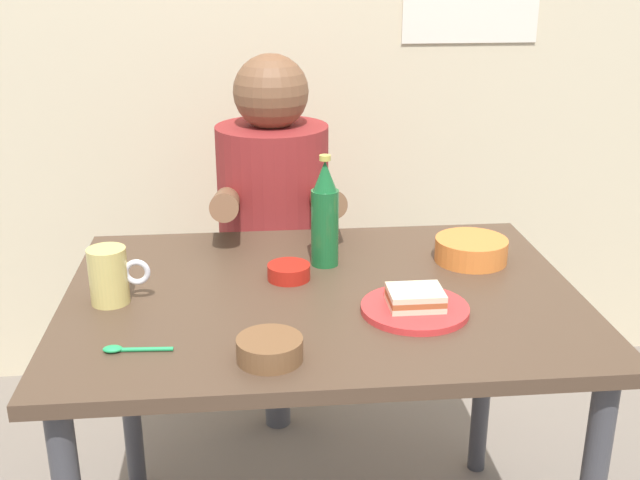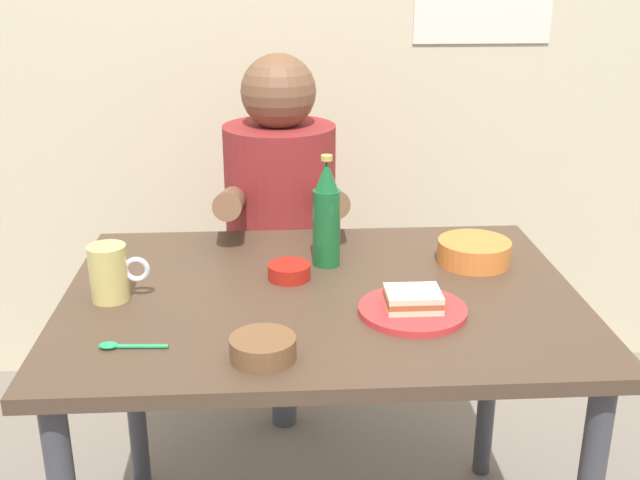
{
  "view_description": "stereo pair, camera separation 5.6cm",
  "coord_description": "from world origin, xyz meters",
  "px_view_note": "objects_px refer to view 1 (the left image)",
  "views": [
    {
      "loc": [
        -0.15,
        -1.52,
        1.42
      ],
      "look_at": [
        0.0,
        0.05,
        0.84
      ],
      "focal_mm": 43.46,
      "sensor_mm": 36.0,
      "label": 1
    },
    {
      "loc": [
        -0.09,
        -1.52,
        1.42
      ],
      "look_at": [
        0.0,
        0.05,
        0.84
      ],
      "focal_mm": 43.46,
      "sensor_mm": 36.0,
      "label": 2
    }
  ],
  "objects_px": {
    "stool": "(276,325)",
    "condiment_bowl_brown": "(270,348)",
    "beer_bottle": "(325,216)",
    "dining_table": "(322,330)",
    "sandwich": "(415,298)",
    "plate_orange": "(415,309)",
    "beer_mug": "(110,276)",
    "person_seated": "(273,197)"
  },
  "relations": [
    {
      "from": "person_seated",
      "to": "stool",
      "type": "bearing_deg",
      "value": 90.0
    },
    {
      "from": "stool",
      "to": "beer_bottle",
      "type": "xyz_separation_m",
      "value": [
        0.1,
        -0.47,
        0.51
      ]
    },
    {
      "from": "person_seated",
      "to": "sandwich",
      "type": "height_order",
      "value": "person_seated"
    },
    {
      "from": "beer_mug",
      "to": "condiment_bowl_brown",
      "type": "height_order",
      "value": "beer_mug"
    },
    {
      "from": "beer_bottle",
      "to": "dining_table",
      "type": "bearing_deg",
      "value": -97.82
    },
    {
      "from": "stool",
      "to": "sandwich",
      "type": "relative_size",
      "value": 4.09
    },
    {
      "from": "person_seated",
      "to": "condiment_bowl_brown",
      "type": "xyz_separation_m",
      "value": [
        -0.04,
        -0.91,
        -0.0
      ]
    },
    {
      "from": "dining_table",
      "to": "beer_mug",
      "type": "relative_size",
      "value": 8.73
    },
    {
      "from": "beer_mug",
      "to": "beer_bottle",
      "type": "bearing_deg",
      "value": 19.92
    },
    {
      "from": "dining_table",
      "to": "sandwich",
      "type": "height_order",
      "value": "sandwich"
    },
    {
      "from": "stool",
      "to": "person_seated",
      "type": "relative_size",
      "value": 0.63
    },
    {
      "from": "beer_bottle",
      "to": "person_seated",
      "type": "bearing_deg",
      "value": 102.39
    },
    {
      "from": "stool",
      "to": "condiment_bowl_brown",
      "type": "bearing_deg",
      "value": -92.64
    },
    {
      "from": "dining_table",
      "to": "person_seated",
      "type": "relative_size",
      "value": 1.53
    },
    {
      "from": "beer_bottle",
      "to": "condiment_bowl_brown",
      "type": "xyz_separation_m",
      "value": [
        -0.14,
        -0.44,
        -0.1
      ]
    },
    {
      "from": "person_seated",
      "to": "beer_mug",
      "type": "relative_size",
      "value": 5.71
    },
    {
      "from": "beer_mug",
      "to": "sandwich",
      "type": "bearing_deg",
      "value": -9.78
    },
    {
      "from": "dining_table",
      "to": "sandwich",
      "type": "distance_m",
      "value": 0.25
    },
    {
      "from": "plate_orange",
      "to": "beer_mug",
      "type": "relative_size",
      "value": 1.75
    },
    {
      "from": "person_seated",
      "to": "beer_bottle",
      "type": "distance_m",
      "value": 0.48
    },
    {
      "from": "dining_table",
      "to": "plate_orange",
      "type": "relative_size",
      "value": 5.0
    },
    {
      "from": "stool",
      "to": "plate_orange",
      "type": "height_order",
      "value": "plate_orange"
    },
    {
      "from": "sandwich",
      "to": "plate_orange",
      "type": "bearing_deg",
      "value": 0.0
    },
    {
      "from": "dining_table",
      "to": "beer_bottle",
      "type": "distance_m",
      "value": 0.26
    },
    {
      "from": "dining_table",
      "to": "plate_orange",
      "type": "height_order",
      "value": "plate_orange"
    },
    {
      "from": "stool",
      "to": "beer_bottle",
      "type": "relative_size",
      "value": 1.72
    },
    {
      "from": "beer_bottle",
      "to": "condiment_bowl_brown",
      "type": "height_order",
      "value": "beer_bottle"
    },
    {
      "from": "person_seated",
      "to": "dining_table",
      "type": "bearing_deg",
      "value": -82.6
    },
    {
      "from": "beer_bottle",
      "to": "condiment_bowl_brown",
      "type": "distance_m",
      "value": 0.47
    },
    {
      "from": "dining_table",
      "to": "plate_orange",
      "type": "distance_m",
      "value": 0.24
    },
    {
      "from": "beer_mug",
      "to": "beer_bottle",
      "type": "xyz_separation_m",
      "value": [
        0.46,
        0.17,
        0.06
      ]
    },
    {
      "from": "dining_table",
      "to": "stool",
      "type": "xyz_separation_m",
      "value": [
        -0.08,
        0.63,
        -0.3
      ]
    },
    {
      "from": "dining_table",
      "to": "beer_mug",
      "type": "distance_m",
      "value": 0.47
    },
    {
      "from": "dining_table",
      "to": "stool",
      "type": "distance_m",
      "value": 0.7
    },
    {
      "from": "dining_table",
      "to": "person_seated",
      "type": "height_order",
      "value": "person_seated"
    },
    {
      "from": "sandwich",
      "to": "condiment_bowl_brown",
      "type": "bearing_deg",
      "value": -150.76
    },
    {
      "from": "beer_mug",
      "to": "condiment_bowl_brown",
      "type": "relative_size",
      "value": 1.05
    },
    {
      "from": "person_seated",
      "to": "beer_mug",
      "type": "xyz_separation_m",
      "value": [
        -0.36,
        -0.63,
        0.03
      ]
    },
    {
      "from": "condiment_bowl_brown",
      "to": "sandwich",
      "type": "bearing_deg",
      "value": 29.24
    },
    {
      "from": "plate_orange",
      "to": "sandwich",
      "type": "height_order",
      "value": "sandwich"
    },
    {
      "from": "plate_orange",
      "to": "condiment_bowl_brown",
      "type": "height_order",
      "value": "condiment_bowl_brown"
    },
    {
      "from": "sandwich",
      "to": "stool",
      "type": "bearing_deg",
      "value": 108.98
    }
  ]
}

